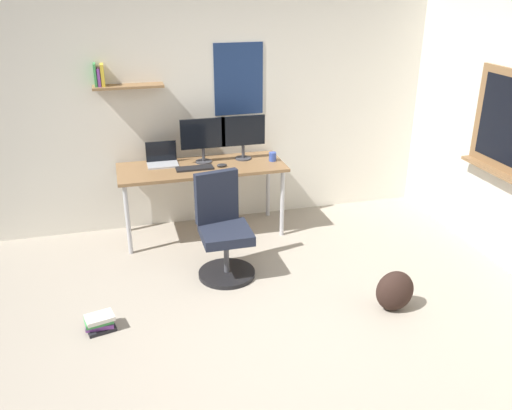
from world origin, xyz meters
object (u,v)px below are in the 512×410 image
object	(u,v)px
office_chair	(223,233)
book_stack_on_floor	(100,322)
desk	(202,172)
coffee_mug	(273,157)
backpack	(395,291)
monitor_secondary	(243,134)
monitor_primary	(203,137)
keyboard	(195,168)
laptop	(162,159)
computer_mouse	(222,165)

from	to	relation	value
office_chair	book_stack_on_floor	world-z (taller)	office_chair
desk	coffee_mug	distance (m)	0.75
backpack	office_chair	bearing A→B (deg)	142.21
monitor_secondary	backpack	world-z (taller)	monitor_secondary
monitor_primary	office_chair	bearing A→B (deg)	-90.57
keyboard	backpack	size ratio (longest dim) A/B	1.06
office_chair	laptop	distance (m)	1.18
desk	coffee_mug	bearing A→B (deg)	-2.38
computer_mouse	coffee_mug	size ratio (longest dim) A/B	1.13
computer_mouse	book_stack_on_floor	xyz separation A→B (m)	(-1.28, -1.40, -0.71)
monitor_primary	monitor_secondary	bearing A→B (deg)	0.00
office_chair	backpack	world-z (taller)	office_chair
coffee_mug	backpack	bearing A→B (deg)	-74.04
book_stack_on_floor	monitor_primary	bearing A→B (deg)	54.69
monitor_secondary	backpack	distance (m)	2.25
monitor_secondary	laptop	bearing A→B (deg)	176.74
desk	coffee_mug	xyz separation A→B (m)	(0.75, -0.03, 0.11)
monitor_secondary	book_stack_on_floor	distance (m)	2.42
desk	backpack	size ratio (longest dim) A/B	4.85
backpack	book_stack_on_floor	bearing A→B (deg)	171.75
desk	keyboard	xyz separation A→B (m)	(-0.08, -0.08, 0.08)
laptop	book_stack_on_floor	xyz separation A→B (m)	(-0.70, -1.64, -0.74)
computer_mouse	backpack	bearing A→B (deg)	-58.62
monitor_primary	backpack	size ratio (longest dim) A/B	1.33
laptop	monitor_secondary	size ratio (longest dim) A/B	0.67
office_chair	keyboard	distance (m)	0.88
computer_mouse	book_stack_on_floor	size ratio (longest dim) A/B	0.42
keyboard	backpack	bearing A→B (deg)	-52.38
laptop	backpack	world-z (taller)	laptop
laptop	monitor_secondary	distance (m)	0.87
monitor_primary	monitor_secondary	distance (m)	0.42
coffee_mug	backpack	xyz separation A→B (m)	(0.51, -1.79, -0.63)
laptop	desk	bearing A→B (deg)	-21.89
laptop	monitor_secondary	bearing A→B (deg)	-3.26
monitor_secondary	computer_mouse	distance (m)	0.41
monitor_primary	monitor_secondary	xyz separation A→B (m)	(0.42, 0.00, 0.00)
laptop	book_stack_on_floor	bearing A→B (deg)	-113.22
office_chair	keyboard	world-z (taller)	office_chair
desk	book_stack_on_floor	world-z (taller)	desk
desk	laptop	xyz separation A→B (m)	(-0.38, 0.15, 0.12)
monitor_secondary	coffee_mug	xyz separation A→B (m)	(0.28, -0.14, -0.22)
book_stack_on_floor	laptop	bearing A→B (deg)	66.78
computer_mouse	desk	bearing A→B (deg)	157.50
desk	computer_mouse	xyz separation A→B (m)	(0.20, -0.08, 0.09)
desk	monitor_primary	world-z (taller)	monitor_primary
office_chair	backpack	bearing A→B (deg)	-37.79
monitor_secondary	keyboard	bearing A→B (deg)	-161.34
keyboard	backpack	xyz separation A→B (m)	(1.34, -1.74, -0.59)
book_stack_on_floor	coffee_mug	bearing A→B (deg)	38.47
coffee_mug	computer_mouse	bearing A→B (deg)	-174.81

